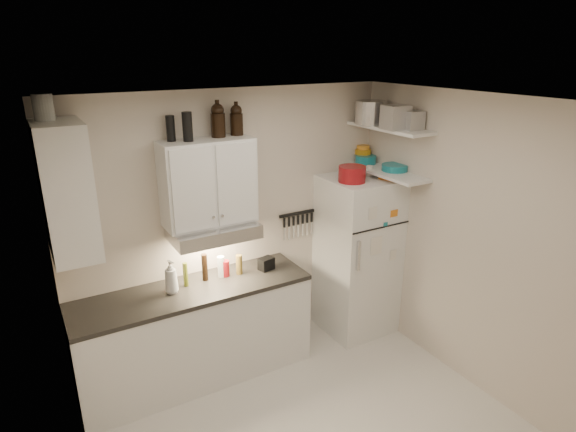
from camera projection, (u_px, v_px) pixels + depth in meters
ceiling at (326, 103)px, 2.96m from camera, size 3.20×3.00×0.02m
back_wall at (234, 227)px, 4.63m from camera, size 3.20×0.02×2.60m
left_wall at (77, 362)px, 2.64m from camera, size 0.02×3.00×2.60m
right_wall at (476, 247)px, 4.16m from camera, size 0.02×3.00×2.60m
base_cabinet at (196, 335)px, 4.40m from camera, size 2.10×0.60×0.88m
countertop at (193, 291)px, 4.25m from camera, size 2.10×0.62×0.04m
upper_cabinet at (208, 182)px, 4.17m from camera, size 0.80×0.33×0.75m
side_cabinet at (66, 191)px, 3.48m from camera, size 0.33×0.55×1.00m
range_hood at (214, 231)px, 4.26m from camera, size 0.76×0.46×0.12m
fridge at (357, 255)px, 5.09m from camera, size 0.70×0.68×1.70m
shelf_hi at (389, 128)px, 4.62m from camera, size 0.30×0.95×0.03m
shelf_lo at (386, 172)px, 4.77m from camera, size 0.30×0.95×0.03m
knife_strip at (297, 213)px, 4.94m from camera, size 0.42×0.02×0.03m
dutch_oven at (352, 174)px, 4.64m from camera, size 0.31×0.31×0.15m
book_stack at (393, 176)px, 4.73m from camera, size 0.23×0.26×0.07m
spice_jar at (370, 171)px, 4.85m from camera, size 0.07×0.07×0.11m
stock_pot at (371, 112)px, 4.74m from camera, size 0.40×0.40×0.22m
tin_a at (396, 117)px, 4.42m from camera, size 0.23×0.20×0.22m
tin_b at (412, 120)px, 4.41m from camera, size 0.18×0.18×0.17m
bowl_teal at (366, 160)px, 5.05m from camera, size 0.21×0.21×0.09m
bowl_orange at (363, 152)px, 5.10m from camera, size 0.17×0.17×0.05m
bowl_yellow at (363, 147)px, 5.08m from camera, size 0.13×0.13×0.04m
plates at (395, 168)px, 4.76m from camera, size 0.27×0.27×0.06m
growler_a at (218, 120)px, 4.10m from camera, size 0.13×0.13×0.29m
growler_b at (236, 120)px, 4.20m from camera, size 0.13×0.13×0.27m
thermos_a at (187, 127)px, 3.92m from camera, size 0.09×0.09×0.24m
thermos_b at (171, 128)px, 3.93m from camera, size 0.10×0.10×0.21m
side_jar at (43, 107)px, 3.33m from camera, size 0.14×0.14×0.18m
soap_bottle at (171, 275)px, 4.12m from camera, size 0.16×0.16×0.33m
pepper_mill at (239, 264)px, 4.49m from camera, size 0.07×0.07×0.19m
oil_bottle at (186, 275)px, 4.26m from camera, size 0.05×0.05×0.22m
vinegar_bottle at (205, 267)px, 4.36m from camera, size 0.06×0.06×0.26m
clear_bottle at (221, 267)px, 4.43m from camera, size 0.09×0.09×0.20m
red_jar at (225, 268)px, 4.45m from camera, size 0.10×0.10×0.15m
caddy at (266, 264)px, 4.59m from camera, size 0.16×0.13×0.12m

